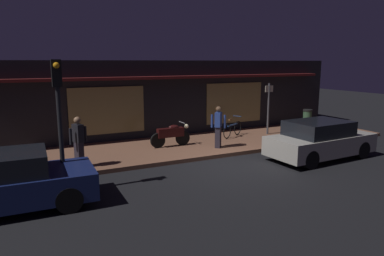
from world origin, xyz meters
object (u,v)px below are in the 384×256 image
object	(u,v)px
bicycle_parked	(233,129)
parked_car_far	(320,140)
trash_bin	(307,118)
sign_post	(268,106)
parked_car_near	(3,183)
person_photographer	(78,141)
person_bystander	(218,126)
traffic_light_pole	(59,103)
motorcycle	(171,134)

from	to	relation	value
bicycle_parked	parked_car_far	size ratio (longest dim) A/B	0.35
bicycle_parked	trash_bin	world-z (taller)	trash_bin
sign_post	parked_car_near	size ratio (longest dim) A/B	0.58
person_photographer	parked_car_near	bearing A→B (deg)	-131.75
person_bystander	sign_post	size ratio (longest dim) A/B	0.70
trash_bin	traffic_light_pole	xyz separation A→B (m)	(-12.60, -3.97, 1.86)
sign_post	trash_bin	bearing A→B (deg)	10.12
motorcycle	parked_car_near	xyz separation A→B (m)	(-5.91, -3.71, 0.06)
parked_car_near	parked_car_far	size ratio (longest dim) A/B	0.99
sign_post	trash_bin	size ratio (longest dim) A/B	2.58
motorcycle	parked_car_far	distance (m)	5.70
bicycle_parked	person_photographer	world-z (taller)	person_photographer
person_photographer	trash_bin	size ratio (longest dim) A/B	1.80
traffic_light_pole	trash_bin	bearing A→B (deg)	17.50
motorcycle	traffic_light_pole	distance (m)	5.79
person_photographer	person_bystander	bearing A→B (deg)	3.38
person_bystander	parked_car_near	bearing A→B (deg)	-160.34
trash_bin	parked_car_far	distance (m)	5.76
person_bystander	sign_post	xyz separation A→B (m)	(3.49, 1.30, 0.48)
person_photographer	sign_post	size ratio (longest dim) A/B	0.70
bicycle_parked	trash_bin	bearing A→B (deg)	3.76
trash_bin	parked_car_far	size ratio (longest dim) A/B	0.22
motorcycle	sign_post	distance (m)	5.17
motorcycle	bicycle_parked	size ratio (longest dim) A/B	1.15
person_bystander	traffic_light_pole	xyz separation A→B (m)	(-6.09, -2.13, 1.45)
parked_car_far	bicycle_parked	bearing A→B (deg)	105.73
traffic_light_pole	parked_car_near	distance (m)	2.34
parked_car_far	person_photographer	bearing A→B (deg)	164.59
bicycle_parked	parked_car_near	xyz separation A→B (m)	(-9.17, -4.21, 0.20)
person_photographer	sign_post	world-z (taller)	sign_post
traffic_light_pole	parked_car_far	distance (m)	9.10
person_bystander	person_photographer	bearing A→B (deg)	-176.62
motorcycle	sign_post	world-z (taller)	sign_post
bicycle_parked	traffic_light_pole	xyz separation A→B (m)	(-7.75, -3.65, 1.97)
person_bystander	traffic_light_pole	distance (m)	6.62
motorcycle	parked_car_far	size ratio (longest dim) A/B	0.41
parked_car_near	parked_car_far	bearing A→B (deg)	0.55
traffic_light_pole	parked_car_near	size ratio (longest dim) A/B	0.87
parked_car_near	person_photographer	bearing A→B (deg)	48.25
person_bystander	trash_bin	size ratio (longest dim) A/B	1.80
person_photographer	person_bystander	distance (m)	5.41
bicycle_parked	person_bystander	world-z (taller)	person_bystander
person_photographer	sign_post	xyz separation A→B (m)	(8.89, 1.62, 0.48)
traffic_light_pole	parked_car_near	world-z (taller)	traffic_light_pole
trash_bin	person_bystander	bearing A→B (deg)	-164.19
sign_post	parked_car_near	distance (m)	11.73
motorcycle	parked_car_far	world-z (taller)	parked_car_far
sign_post	trash_bin	xyz separation A→B (m)	(3.01, 0.54, -0.89)
parked_car_near	parked_car_far	xyz separation A→B (m)	(10.33, 0.10, 0.00)
motorcycle	person_bystander	world-z (taller)	person_bystander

